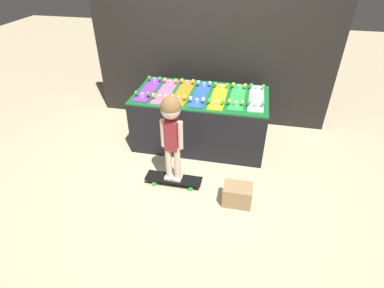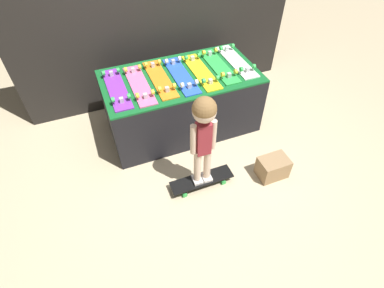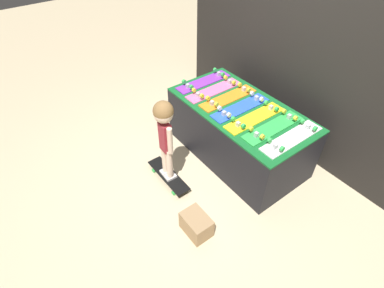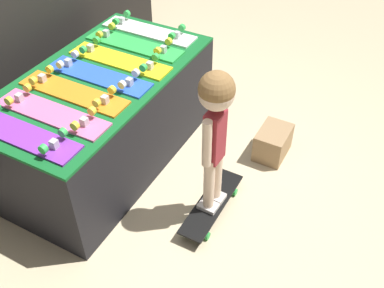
{
  "view_description": "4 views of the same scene",
  "coord_description": "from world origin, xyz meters",
  "px_view_note": "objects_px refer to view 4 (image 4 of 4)",
  "views": [
    {
      "loc": [
        0.63,
        -2.94,
        2.41
      ],
      "look_at": [
        0.02,
        -0.06,
        0.41
      ],
      "focal_mm": 28.0,
      "sensor_mm": 36.0,
      "label": 1
    },
    {
      "loc": [
        -0.95,
        -2.1,
        2.57
      ],
      "look_at": [
        -0.15,
        -0.09,
        0.38
      ],
      "focal_mm": 28.0,
      "sensor_mm": 36.0,
      "label": 2
    },
    {
      "loc": [
        1.96,
        -1.56,
        2.77
      ],
      "look_at": [
        -0.1,
        -0.02,
        0.44
      ],
      "focal_mm": 28.0,
      "sensor_mm": 36.0,
      "label": 3
    },
    {
      "loc": [
        -2.0,
        -1.19,
        2.42
      ],
      "look_at": [
        -0.02,
        -0.13,
        0.44
      ],
      "focal_mm": 42.0,
      "sensor_mm": 36.0,
      "label": 4
    }
  ],
  "objects_px": {
    "skateboard_purple_on_rack": "(21,133)",
    "skateboard_yellow_on_rack": "(120,59)",
    "skateboard_on_floor": "(212,204)",
    "child": "(215,119)",
    "storage_box": "(273,143)",
    "skateboard_green_on_rack": "(134,44)",
    "skateboard_orange_on_rack": "(73,91)",
    "skateboard_blue_on_rack": "(98,75)",
    "skateboard_white_on_rack": "(149,30)",
    "skateboard_pink_on_rack": "(51,112)"
  },
  "relations": [
    {
      "from": "skateboard_orange_on_rack",
      "to": "child",
      "type": "height_order",
      "value": "child"
    },
    {
      "from": "skateboard_purple_on_rack",
      "to": "skateboard_orange_on_rack",
      "type": "bearing_deg",
      "value": 0.63
    },
    {
      "from": "child",
      "to": "skateboard_pink_on_rack",
      "type": "bearing_deg",
      "value": 111.71
    },
    {
      "from": "skateboard_purple_on_rack",
      "to": "child",
      "type": "bearing_deg",
      "value": -59.41
    },
    {
      "from": "skateboard_pink_on_rack",
      "to": "skateboard_green_on_rack",
      "type": "distance_m",
      "value": 0.95
    },
    {
      "from": "skateboard_on_floor",
      "to": "storage_box",
      "type": "bearing_deg",
      "value": -11.58
    },
    {
      "from": "skateboard_orange_on_rack",
      "to": "skateboard_green_on_rack",
      "type": "height_order",
      "value": "same"
    },
    {
      "from": "skateboard_orange_on_rack",
      "to": "storage_box",
      "type": "relative_size",
      "value": 2.51
    },
    {
      "from": "skateboard_green_on_rack",
      "to": "skateboard_white_on_rack",
      "type": "relative_size",
      "value": 1.0
    },
    {
      "from": "skateboard_green_on_rack",
      "to": "child",
      "type": "relative_size",
      "value": 0.75
    },
    {
      "from": "skateboard_purple_on_rack",
      "to": "child",
      "type": "distance_m",
      "value": 1.13
    },
    {
      "from": "skateboard_yellow_on_rack",
      "to": "skateboard_white_on_rack",
      "type": "xyz_separation_m",
      "value": [
        0.48,
        0.05,
        0.0
      ]
    },
    {
      "from": "skateboard_orange_on_rack",
      "to": "skateboard_on_floor",
      "type": "distance_m",
      "value": 1.2
    },
    {
      "from": "skateboard_orange_on_rack",
      "to": "skateboard_yellow_on_rack",
      "type": "bearing_deg",
      "value": -3.78
    },
    {
      "from": "skateboard_on_floor",
      "to": "child",
      "type": "height_order",
      "value": "child"
    },
    {
      "from": "skateboard_on_floor",
      "to": "skateboard_orange_on_rack",
      "type": "bearing_deg",
      "value": 95.81
    },
    {
      "from": "skateboard_blue_on_rack",
      "to": "skateboard_on_floor",
      "type": "xyz_separation_m",
      "value": [
        -0.14,
        -0.96,
        -0.68
      ]
    },
    {
      "from": "skateboard_white_on_rack",
      "to": "skateboard_on_floor",
      "type": "relative_size",
      "value": 1.17
    },
    {
      "from": "child",
      "to": "skateboard_orange_on_rack",
      "type": "bearing_deg",
      "value": 97.99
    },
    {
      "from": "skateboard_purple_on_rack",
      "to": "skateboard_on_floor",
      "type": "xyz_separation_m",
      "value": [
        0.58,
        -0.97,
        -0.68
      ]
    },
    {
      "from": "skateboard_green_on_rack",
      "to": "child",
      "type": "height_order",
      "value": "child"
    },
    {
      "from": "skateboard_blue_on_rack",
      "to": "storage_box",
      "type": "xyz_separation_m",
      "value": [
        0.62,
        -1.11,
        -0.63
      ]
    },
    {
      "from": "skateboard_purple_on_rack",
      "to": "skateboard_blue_on_rack",
      "type": "bearing_deg",
      "value": -1.39
    },
    {
      "from": "skateboard_purple_on_rack",
      "to": "skateboard_on_floor",
      "type": "relative_size",
      "value": 1.17
    },
    {
      "from": "skateboard_orange_on_rack",
      "to": "child",
      "type": "distance_m",
      "value": 0.99
    },
    {
      "from": "skateboard_pink_on_rack",
      "to": "skateboard_on_floor",
      "type": "bearing_deg",
      "value": -70.47
    },
    {
      "from": "skateboard_purple_on_rack",
      "to": "skateboard_yellow_on_rack",
      "type": "distance_m",
      "value": 0.95
    },
    {
      "from": "skateboard_pink_on_rack",
      "to": "skateboard_on_floor",
      "type": "height_order",
      "value": "skateboard_pink_on_rack"
    },
    {
      "from": "skateboard_orange_on_rack",
      "to": "storage_box",
      "type": "bearing_deg",
      "value": -52.88
    },
    {
      "from": "skateboard_orange_on_rack",
      "to": "child",
      "type": "bearing_deg",
      "value": -84.19
    },
    {
      "from": "skateboard_blue_on_rack",
      "to": "child",
      "type": "xyz_separation_m",
      "value": [
        -0.14,
        -0.96,
        0.07
      ]
    },
    {
      "from": "skateboard_pink_on_rack",
      "to": "storage_box",
      "type": "distance_m",
      "value": 1.68
    },
    {
      "from": "skateboard_orange_on_rack",
      "to": "skateboard_on_floor",
      "type": "relative_size",
      "value": 1.17
    },
    {
      "from": "skateboard_green_on_rack",
      "to": "storage_box",
      "type": "xyz_separation_m",
      "value": [
        0.14,
        -1.14,
        -0.63
      ]
    },
    {
      "from": "skateboard_yellow_on_rack",
      "to": "skateboard_on_floor",
      "type": "height_order",
      "value": "skateboard_yellow_on_rack"
    },
    {
      "from": "skateboard_on_floor",
      "to": "skateboard_purple_on_rack",
      "type": "bearing_deg",
      "value": 120.59
    },
    {
      "from": "skateboard_pink_on_rack",
      "to": "skateboard_yellow_on_rack",
      "type": "distance_m",
      "value": 0.71
    },
    {
      "from": "skateboard_white_on_rack",
      "to": "child",
      "type": "relative_size",
      "value": 0.75
    },
    {
      "from": "skateboard_yellow_on_rack",
      "to": "skateboard_white_on_rack",
      "type": "relative_size",
      "value": 1.0
    },
    {
      "from": "skateboard_purple_on_rack",
      "to": "skateboard_orange_on_rack",
      "type": "relative_size",
      "value": 1.0
    },
    {
      "from": "skateboard_yellow_on_rack",
      "to": "storage_box",
      "type": "distance_m",
      "value": 1.33
    },
    {
      "from": "skateboard_blue_on_rack",
      "to": "storage_box",
      "type": "bearing_deg",
      "value": -60.83
    },
    {
      "from": "skateboard_white_on_rack",
      "to": "storage_box",
      "type": "relative_size",
      "value": 2.51
    },
    {
      "from": "skateboard_pink_on_rack",
      "to": "skateboard_on_floor",
      "type": "distance_m",
      "value": 1.22
    },
    {
      "from": "skateboard_purple_on_rack",
      "to": "skateboard_yellow_on_rack",
      "type": "relative_size",
      "value": 1.0
    },
    {
      "from": "skateboard_blue_on_rack",
      "to": "child",
      "type": "bearing_deg",
      "value": -98.24
    },
    {
      "from": "skateboard_orange_on_rack",
      "to": "skateboard_blue_on_rack",
      "type": "height_order",
      "value": "same"
    },
    {
      "from": "skateboard_pink_on_rack",
      "to": "skateboard_yellow_on_rack",
      "type": "bearing_deg",
      "value": -0.37
    },
    {
      "from": "skateboard_yellow_on_rack",
      "to": "skateboard_on_floor",
      "type": "bearing_deg",
      "value": -111.67
    },
    {
      "from": "skateboard_purple_on_rack",
      "to": "skateboard_yellow_on_rack",
      "type": "xyz_separation_m",
      "value": [
        0.95,
        -0.03,
        0.0
      ]
    }
  ]
}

